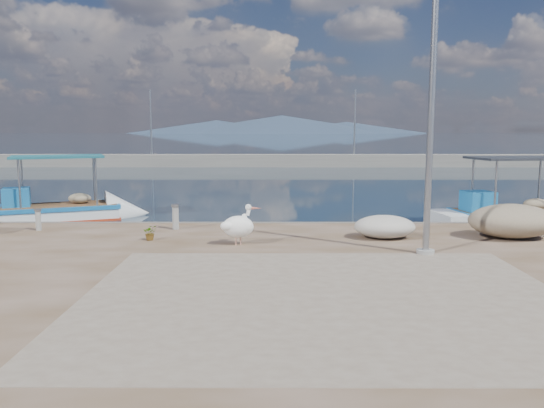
{
  "coord_description": "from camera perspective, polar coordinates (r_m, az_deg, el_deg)",
  "views": [
    {
      "loc": [
        0.05,
        -12.49,
        3.57
      ],
      "look_at": [
        0.0,
        3.8,
        1.3
      ],
      "focal_mm": 35.0,
      "sensor_mm": 36.0,
      "label": 1
    }
  ],
  "objects": [
    {
      "name": "net_pile_c",
      "position": [
        16.71,
        24.41,
        -1.67
      ],
      "size": [
        2.48,
        1.77,
        0.97
      ],
      "primitive_type": "ellipsoid",
      "color": "tan",
      "rests_on": "quay"
    },
    {
      "name": "lamp_post",
      "position": [
        13.59,
        16.68,
        8.57
      ],
      "size": [
        0.44,
        0.96,
        7.0
      ],
      "color": "gray",
      "rests_on": "quay"
    },
    {
      "name": "mountains",
      "position": [
        662.53,
        0.55,
        8.44
      ],
      "size": [
        370.0,
        280.0,
        22.0
      ],
      "color": "#28384C",
      "rests_on": "ground"
    },
    {
      "name": "bollard_far",
      "position": [
        17.87,
        -23.85,
        -1.46
      ],
      "size": [
        0.22,
        0.22,
        0.67
      ],
      "color": "gray",
      "rests_on": "quay"
    },
    {
      "name": "bollard_near",
      "position": [
        16.79,
        -10.34,
        -1.24
      ],
      "size": [
        0.26,
        0.26,
        0.79
      ],
      "color": "gray",
      "rests_on": "quay"
    },
    {
      "name": "ground",
      "position": [
        12.99,
        -0.05,
        -8.02
      ],
      "size": [
        1400.0,
        1400.0,
        0.0
      ],
      "primitive_type": "plane",
      "color": "#162635",
      "rests_on": "ground"
    },
    {
      "name": "potted_plant",
      "position": [
        15.31,
        -12.96,
        -3.02
      ],
      "size": [
        0.48,
        0.44,
        0.43
      ],
      "primitive_type": "imported",
      "rotation": [
        0.0,
        0.0,
        0.33
      ],
      "color": "#33722D",
      "rests_on": "quay"
    },
    {
      "name": "boat_right",
      "position": [
        21.72,
        24.64,
        -1.62
      ],
      "size": [
        6.55,
        2.99,
        3.04
      ],
      "rotation": [
        0.0,
        0.0,
        0.15
      ],
      "color": "white",
      "rests_on": "ground"
    },
    {
      "name": "net_pile_d",
      "position": [
        15.55,
        12.02,
        -2.4
      ],
      "size": [
        1.74,
        1.31,
        0.65
      ],
      "primitive_type": "ellipsoid",
      "color": "beige",
      "rests_on": "quay"
    },
    {
      "name": "quay",
      "position": [
        7.29,
        -0.25,
        -19.17
      ],
      "size": [
        44.0,
        22.0,
        0.5
      ],
      "primitive_type": "cube",
      "color": "brown",
      "rests_on": "ground"
    },
    {
      "name": "quay_patch",
      "position": [
        10.01,
        5.7,
        -9.93
      ],
      "size": [
        9.0,
        7.0,
        0.01
      ],
      "primitive_type": "cube",
      "color": "gray",
      "rests_on": "quay"
    },
    {
      "name": "breakwater",
      "position": [
        52.57,
        0.12,
        4.7
      ],
      "size": [
        120.0,
        2.2,
        7.5
      ],
      "color": "gray",
      "rests_on": "ground"
    },
    {
      "name": "pelican",
      "position": [
        14.29,
        -3.6,
        -2.37
      ],
      "size": [
        1.14,
        0.81,
        1.1
      ],
      "rotation": [
        0.0,
        0.0,
        0.41
      ],
      "color": "tan",
      "rests_on": "quay"
    },
    {
      "name": "boat_left",
      "position": [
        22.95,
        -21.95,
        -1.0
      ],
      "size": [
        6.57,
        4.21,
        3.01
      ],
      "rotation": [
        0.0,
        0.0,
        0.38
      ],
      "color": "white",
      "rests_on": "ground"
    }
  ]
}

